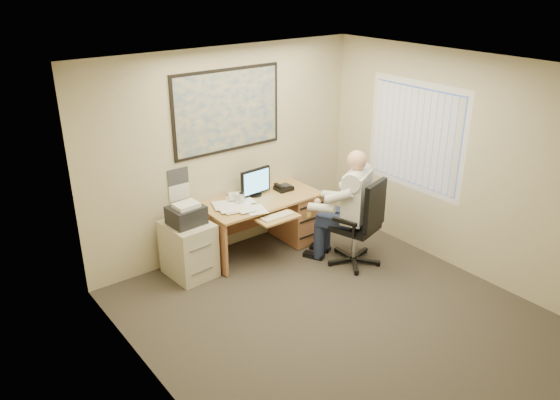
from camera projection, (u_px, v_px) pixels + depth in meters
room_shell at (347, 209)px, 5.44m from camera, size 4.00×4.50×2.70m
desk at (280, 213)px, 7.52m from camera, size 1.60×0.97×1.12m
world_map at (228, 111)px, 6.87m from camera, size 1.56×0.03×1.06m
wall_calendar at (179, 184)px, 6.78m from camera, size 0.28×0.01×0.42m
window_blinds at (415, 137)px, 7.05m from camera, size 0.06×1.40×1.30m
filing_cabinet at (188, 244)px, 6.73m from camera, size 0.55×0.64×0.98m
office_chair at (357, 240)px, 6.99m from camera, size 0.87×0.87×1.18m
person at (355, 208)px, 6.89m from camera, size 0.99×1.11×1.53m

